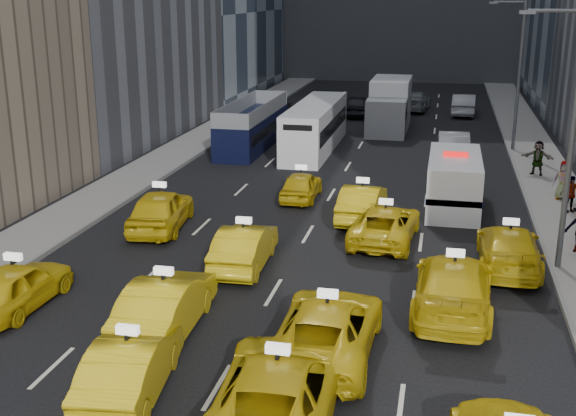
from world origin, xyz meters
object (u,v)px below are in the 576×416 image
object	(u,v)px
nypd_van	(454,183)
city_bus	(315,127)
box_truck	(390,105)
double_decker	(253,125)

from	to	relation	value
nypd_van	city_bus	size ratio (longest dim) A/B	0.55
nypd_van	city_bus	distance (m)	13.77
nypd_van	box_truck	xyz separation A→B (m)	(-4.39, 18.58, 0.57)
box_truck	double_decker	bearing A→B (deg)	-130.38
double_decker	box_truck	bearing A→B (deg)	36.65
box_truck	city_bus	bearing A→B (deg)	-111.99
double_decker	city_bus	size ratio (longest dim) A/B	0.89
nypd_van	double_decker	distance (m)	16.39
box_truck	nypd_van	bearing A→B (deg)	-71.47
nypd_van	double_decker	bearing A→B (deg)	131.36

